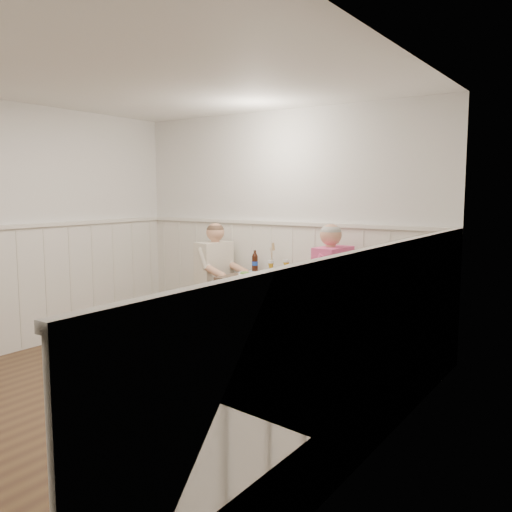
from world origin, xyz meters
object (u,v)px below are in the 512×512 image
(chair_right, at_px, (334,307))
(chair_left, at_px, (215,296))
(dining_table, at_px, (266,286))
(diner_cream, at_px, (216,286))
(man_in_pink, at_px, (329,300))
(beer_bottle, at_px, (255,262))
(grass_vase, at_px, (271,259))

(chair_right, bearing_deg, chair_left, 178.82)
(dining_table, relative_size, diner_cream, 0.69)
(chair_left, xyz_separation_m, man_in_pink, (1.49, -0.01, 0.13))
(chair_left, bearing_deg, diner_cream, 108.21)
(chair_right, distance_m, beer_bottle, 1.24)
(beer_bottle, bearing_deg, man_in_pink, -12.78)
(chair_right, distance_m, chair_left, 1.57)
(man_in_pink, bearing_deg, dining_table, -179.32)
(chair_left, height_order, grass_vase, grass_vase)
(man_in_pink, distance_m, diner_cream, 1.50)
(man_in_pink, height_order, grass_vase, man_in_pink)
(dining_table, height_order, chair_right, chair_right)
(diner_cream, bearing_deg, man_in_pink, -1.76)
(man_in_pink, bearing_deg, grass_vase, 164.21)
(diner_cream, height_order, grass_vase, diner_cream)
(dining_table, xyz_separation_m, diner_cream, (-0.74, 0.06, -0.09))
(chair_right, xyz_separation_m, man_in_pink, (-0.08, 0.03, 0.06))
(chair_left, xyz_separation_m, beer_bottle, (0.40, 0.24, 0.41))
(dining_table, bearing_deg, beer_bottle, 141.77)
(dining_table, xyz_separation_m, man_in_pink, (0.76, 0.01, -0.07))
(beer_bottle, height_order, grass_vase, grass_vase)
(man_in_pink, distance_m, grass_vase, 0.95)
(dining_table, height_order, grass_vase, grass_vase)
(chair_left, xyz_separation_m, diner_cream, (-0.01, 0.04, 0.11))
(diner_cream, distance_m, beer_bottle, 0.55)
(dining_table, distance_m, chair_left, 0.75)
(dining_table, distance_m, beer_bottle, 0.46)
(chair_left, height_order, beer_bottle, beer_bottle)
(dining_table, bearing_deg, man_in_pink, 0.68)
(beer_bottle, xyz_separation_m, grass_vase, (0.23, -0.00, 0.06))
(dining_table, height_order, diner_cream, diner_cream)
(chair_right, xyz_separation_m, grass_vase, (-0.93, 0.27, 0.40))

